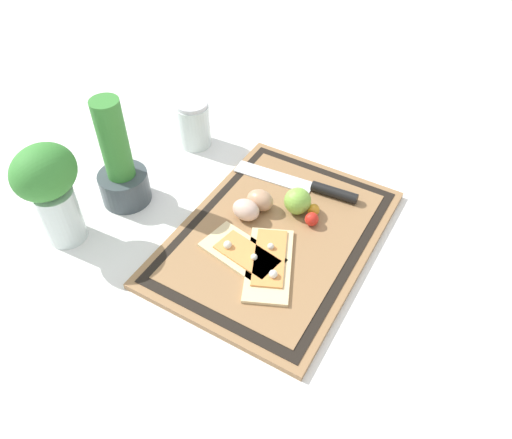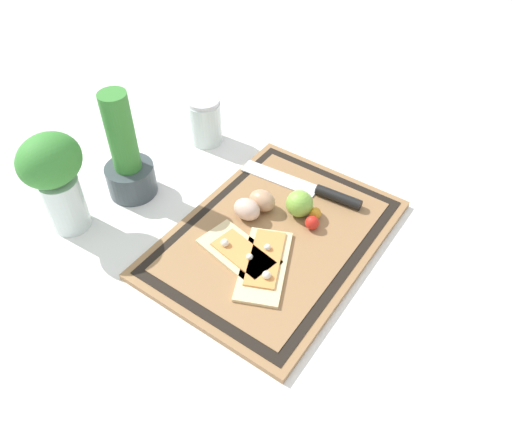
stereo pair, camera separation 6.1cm
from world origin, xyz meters
name	(u,v)px [view 1 (the left image)]	position (x,y,z in m)	size (l,w,h in m)	color
ground_plane	(275,239)	(0.00, 0.00, 0.00)	(6.00, 6.00, 0.00)	white
cutting_board	(276,237)	(0.00, 0.00, 0.01)	(0.49, 0.36, 0.02)	#997047
pizza_slice_near	(269,263)	(-0.08, -0.03, 0.02)	(0.19, 0.15, 0.02)	beige
pizza_slice_far	(243,253)	(-0.08, 0.03, 0.02)	(0.11, 0.17, 0.02)	beige
knife	(315,187)	(0.15, -0.01, 0.02)	(0.05, 0.28, 0.02)	silver
egg_brown	(260,200)	(0.05, 0.06, 0.04)	(0.04, 0.06, 0.04)	tan
egg_pink	(246,210)	(0.01, 0.07, 0.04)	(0.04, 0.06, 0.04)	beige
lime	(298,201)	(0.08, -0.01, 0.04)	(0.06, 0.06, 0.06)	#7FB742
cherry_tomato_red	(312,219)	(0.06, -0.05, 0.03)	(0.03, 0.03, 0.03)	red
cherry_tomato_yellow	(313,210)	(0.09, -0.04, 0.03)	(0.03, 0.03, 0.03)	orange
herb_pot	(120,168)	(-0.06, 0.33, 0.08)	(0.10, 0.10, 0.24)	#3D474C
sauce_jar	(194,126)	(0.18, 0.32, 0.05)	(0.08, 0.08, 0.11)	silver
herb_glass	(50,188)	(-0.20, 0.36, 0.13)	(0.12, 0.11, 0.22)	silver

